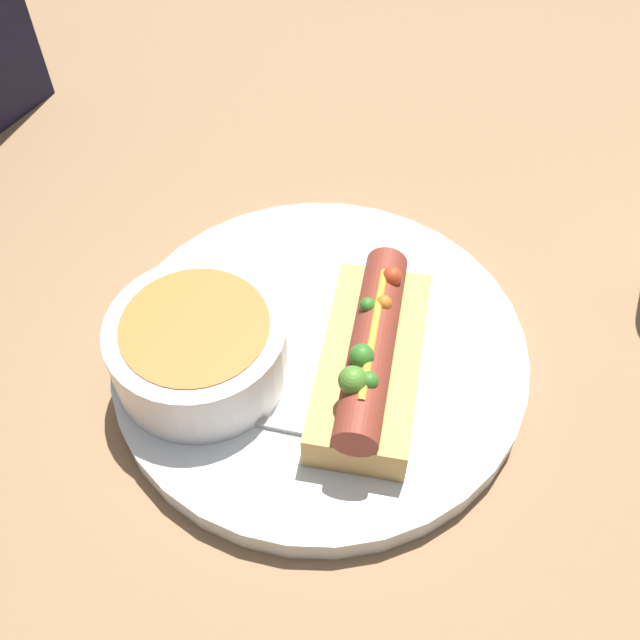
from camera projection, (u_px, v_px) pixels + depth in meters
ground_plane at (320, 362)px, 0.53m from camera, size 4.00×4.00×0.00m
dinner_plate at (320, 354)px, 0.52m from camera, size 0.28×0.28×0.02m
hot_dog at (371, 358)px, 0.48m from camera, size 0.16×0.11×0.06m
soup_bowl at (199, 346)px, 0.48m from camera, size 0.11×0.11×0.05m
spoon at (199, 408)px, 0.47m from camera, size 0.07×0.16×0.01m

